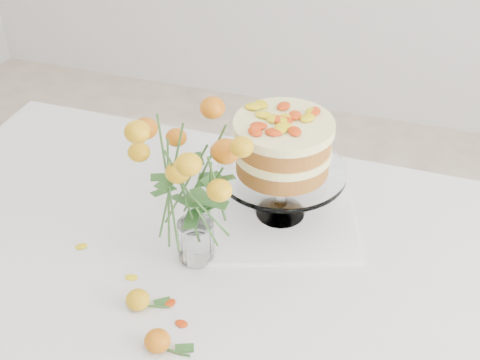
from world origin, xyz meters
name	(u,v)px	position (x,y,z in m)	size (l,w,h in m)	color
table	(208,287)	(0.00, 0.00, 0.67)	(1.43, 0.93, 0.76)	tan
napkin	(280,215)	(0.11, 0.18, 0.76)	(0.32, 0.32, 0.01)	white
cake_stand	(283,151)	(0.11, 0.18, 0.93)	(0.27, 0.27, 0.24)	white
rose_vase	(193,172)	(-0.02, 0.00, 0.97)	(0.24, 0.24, 0.37)	white
loose_rose_near	(138,300)	(-0.07, -0.16, 0.78)	(0.08, 0.05, 0.04)	yellow
loose_rose_far	(158,341)	(0.00, -0.24, 0.78)	(0.08, 0.05, 0.04)	#B84E08
stray_petal_a	(132,278)	(-0.12, -0.10, 0.76)	(0.03, 0.02, 0.00)	yellow
stray_petal_b	(170,303)	(-0.02, -0.14, 0.76)	(0.03, 0.02, 0.00)	yellow
stray_petal_c	(182,324)	(0.02, -0.18, 0.76)	(0.03, 0.02, 0.00)	yellow
stray_petal_d	(81,247)	(-0.26, -0.05, 0.76)	(0.03, 0.02, 0.00)	yellow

